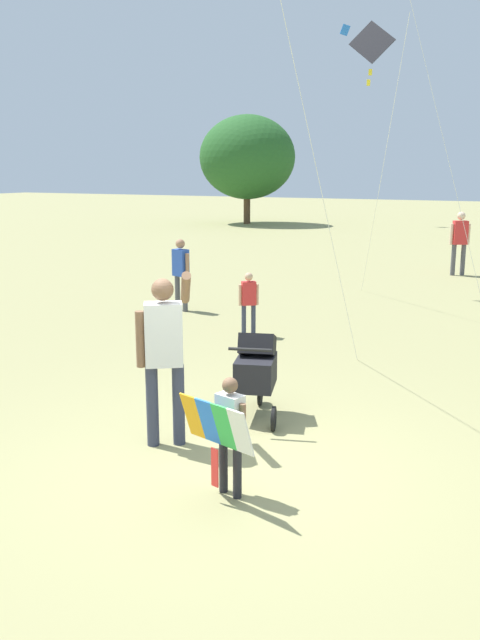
{
  "coord_description": "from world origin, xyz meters",
  "views": [
    {
      "loc": [
        2.82,
        -5.53,
        2.9
      ],
      "look_at": [
        -0.27,
        0.78,
        1.3
      ],
      "focal_mm": 37.32,
      "sensor_mm": 36.0,
      "label": 1
    }
  ],
  "objects": [
    {
      "name": "ground_plane",
      "position": [
        0.0,
        0.0,
        0.0
      ],
      "size": [
        120.0,
        120.0,
        0.0
      ],
      "primitive_type": "plane",
      "color": "#938E5B"
    },
    {
      "name": "kite_blue_high",
      "position": [
        -1.51,
        10.06,
        5.52
      ],
      "size": [
        2.2,
        3.84,
        6.21
      ],
      "color": "black",
      "rests_on": "ground"
    },
    {
      "name": "child_with_butterfly_kite",
      "position": [
        0.29,
        -0.61,
        0.67
      ],
      "size": [
        0.78,
        0.46,
        1.12
      ],
      "color": "#232328",
      "rests_on": "ground"
    },
    {
      "name": "person_red_shirt",
      "position": [
        -4.29,
        6.17,
        0.88
      ],
      "size": [
        0.47,
        0.28,
        1.5
      ],
      "color": "#4C4C51",
      "rests_on": "ground"
    },
    {
      "name": "stroller",
      "position": [
        -0.32,
        1.31,
        0.61
      ],
      "size": [
        0.72,
        1.12,
        1.03
      ],
      "color": "black",
      "rests_on": "ground"
    },
    {
      "name": "person_kid_running",
      "position": [
        0.17,
        13.68,
        1.04
      ],
      "size": [
        0.51,
        0.38,
        1.76
      ],
      "color": "#4C4C51",
      "rests_on": "ground"
    },
    {
      "name": "person_sitting_far",
      "position": [
        -2.11,
        4.87,
        0.67
      ],
      "size": [
        0.3,
        0.27,
        1.13
      ],
      "color": "#33384C",
      "rests_on": "ground"
    },
    {
      "name": "person_adult_flyer",
      "position": [
        -0.84,
        0.14,
        1.09
      ],
      "size": [
        0.56,
        0.72,
        1.89
      ],
      "color": "#33384C",
      "rests_on": "ground"
    }
  ]
}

